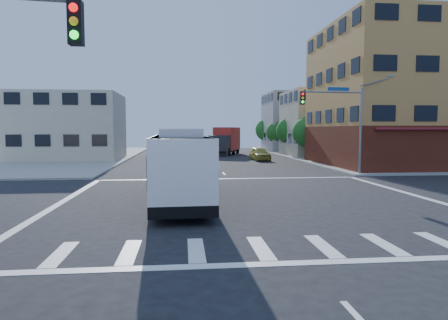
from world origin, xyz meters
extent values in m
plane|color=black|center=(0.00, 0.00, 0.00)|extent=(120.00, 120.00, 0.00)
cube|color=gray|center=(35.00, 35.00, 0.07)|extent=(50.00, 50.00, 0.15)
cube|color=#BC8043|center=(20.00, 18.50, 7.00)|extent=(18.00, 15.00, 14.00)
cube|color=#592114|center=(20.00, 18.50, 2.00)|extent=(18.09, 15.08, 4.00)
cube|color=#C3B695|center=(17.00, 34.00, 4.50)|extent=(12.00, 10.00, 9.00)
cube|color=gray|center=(17.00, 48.00, 5.00)|extent=(12.00, 10.00, 10.00)
cube|color=#BCB29C|center=(-17.00, 30.00, 4.00)|extent=(12.00, 10.00, 8.00)
cylinder|color=slate|center=(10.80, 10.80, 3.50)|extent=(0.18, 0.18, 7.00)
cylinder|color=slate|center=(8.30, 10.55, 6.60)|extent=(5.01, 0.62, 0.12)
cube|color=black|center=(5.80, 10.30, 6.10)|extent=(0.32, 0.30, 1.00)
sphere|color=#FF0C0C|center=(5.80, 10.13, 6.40)|extent=(0.20, 0.20, 0.20)
sphere|color=yellow|center=(5.80, 10.13, 6.10)|extent=(0.20, 0.20, 0.20)
sphere|color=#19FF33|center=(5.80, 10.13, 5.80)|extent=(0.20, 0.20, 0.20)
cube|color=navy|center=(8.80, 10.60, 6.85)|extent=(1.80, 0.22, 0.28)
cube|color=gray|center=(13.30, 11.05, 8.00)|extent=(0.50, 0.22, 0.14)
cube|color=black|center=(-5.80, -10.30, 6.10)|extent=(0.32, 0.30, 1.00)
sphere|color=#FF0C0C|center=(-5.80, -10.47, 6.40)|extent=(0.20, 0.20, 0.20)
sphere|color=yellow|center=(-5.80, -10.47, 6.10)|extent=(0.20, 0.20, 0.20)
sphere|color=#19FF33|center=(-5.80, -10.47, 5.80)|extent=(0.20, 0.20, 0.20)
cylinder|color=#3A2215|center=(11.80, 28.00, 0.96)|extent=(0.28, 0.28, 1.92)
sphere|color=#18551B|center=(11.80, 28.00, 3.37)|extent=(3.60, 3.60, 3.60)
sphere|color=#18551B|center=(12.20, 27.70, 4.27)|extent=(2.52, 2.52, 2.52)
cylinder|color=#3A2215|center=(11.80, 36.00, 1.00)|extent=(0.28, 0.28, 1.99)
sphere|color=#18551B|center=(11.80, 36.00, 3.51)|extent=(3.80, 3.80, 3.80)
sphere|color=#18551B|center=(12.20, 35.70, 4.46)|extent=(2.66, 2.66, 2.66)
cylinder|color=#3A2215|center=(11.80, 44.00, 0.94)|extent=(0.28, 0.28, 1.89)
sphere|color=#18551B|center=(11.80, 44.00, 3.25)|extent=(3.40, 3.40, 3.40)
sphere|color=#18551B|center=(12.20, 43.70, 4.10)|extent=(2.38, 2.38, 2.38)
cylinder|color=#3A2215|center=(11.80, 52.00, 1.01)|extent=(0.28, 0.28, 2.03)
sphere|color=#18551B|center=(11.80, 52.00, 3.63)|extent=(4.00, 4.00, 4.00)
sphere|color=#18551B|center=(12.20, 51.70, 4.63)|extent=(2.80, 2.80, 2.80)
cube|color=black|center=(-3.58, 1.04, 0.57)|extent=(3.07, 12.58, 0.47)
cube|color=white|center=(-3.58, 1.04, 1.85)|extent=(3.06, 12.56, 2.96)
cube|color=black|center=(-3.58, 1.04, 2.03)|extent=(3.10, 12.18, 1.30)
cube|color=black|center=(-3.78, 7.21, 1.92)|extent=(2.44, 0.14, 1.40)
cube|color=#E5590C|center=(-3.78, 7.25, 2.96)|extent=(1.99, 0.12, 0.29)
cube|color=white|center=(-3.58, 1.04, 3.26)|extent=(3.00, 12.31, 0.12)
cube|color=white|center=(-3.48, -2.08, 3.51)|extent=(1.93, 2.35, 0.37)
cube|color=#096C3D|center=(-4.90, 0.48, 1.09)|extent=(0.21, 5.72, 0.29)
cube|color=#096C3D|center=(-2.22, 0.57, 1.09)|extent=(0.21, 5.72, 0.29)
cylinder|color=black|center=(-4.95, 4.99, 0.54)|extent=(0.35, 1.09, 1.08)
cylinder|color=#99999E|center=(-5.10, 4.99, 0.54)|extent=(0.06, 0.54, 0.54)
cylinder|color=black|center=(-2.47, 5.07, 0.54)|extent=(0.35, 1.09, 1.08)
cylinder|color=#99999E|center=(-2.32, 5.08, 0.54)|extent=(0.06, 0.54, 0.54)
cylinder|color=black|center=(-4.69, -2.99, 0.54)|extent=(0.35, 1.09, 1.08)
cylinder|color=#99999E|center=(-4.83, -2.99, 0.54)|extent=(0.06, 0.54, 0.54)
cylinder|color=black|center=(-2.20, -2.91, 0.54)|extent=(0.35, 1.09, 1.08)
cylinder|color=#99999E|center=(-2.06, -2.90, 0.54)|extent=(0.06, 0.54, 0.54)
cube|color=black|center=(1.70, 35.15, 1.45)|extent=(3.25, 3.18, 2.90)
cube|color=black|center=(1.33, 34.16, 1.89)|extent=(2.23, 0.89, 1.11)
cube|color=red|center=(3.15, 39.13, 2.34)|extent=(4.66, 6.78, 3.34)
cube|color=black|center=(2.69, 37.88, 0.61)|extent=(5.37, 9.22, 0.33)
cylinder|color=black|center=(0.67, 35.77, 0.56)|extent=(0.68, 1.15, 1.11)
cylinder|color=black|center=(2.87, 34.96, 0.56)|extent=(0.68, 1.15, 1.11)
cylinder|color=black|center=(1.78, 38.80, 0.56)|extent=(0.68, 1.15, 1.11)
cylinder|color=black|center=(3.98, 38.00, 0.56)|extent=(0.68, 1.15, 1.11)
cylinder|color=black|center=(2.74, 41.42, 0.56)|extent=(0.68, 1.15, 1.11)
cylinder|color=black|center=(4.94, 40.61, 0.56)|extent=(0.68, 1.15, 1.11)
imported|color=#B3AB43|center=(5.79, 27.07, 0.80)|extent=(2.10, 4.78, 1.60)
camera|label=1|loc=(-3.37, -19.94, 3.66)|focal=32.00mm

